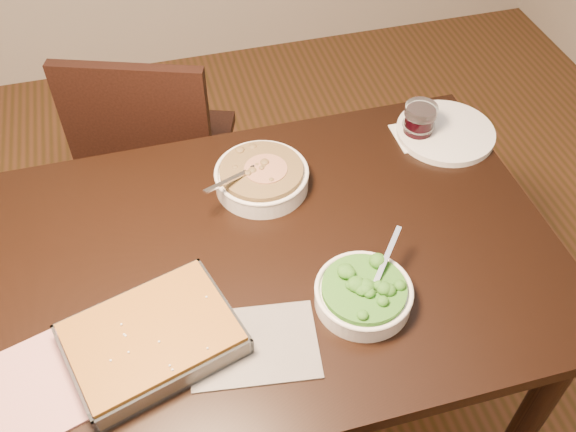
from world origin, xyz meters
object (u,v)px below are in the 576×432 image
object	(u,v)px
table	(259,281)
wine_tumbler	(419,120)
dinner_plate	(445,132)
broccoli_bowl	(363,293)
stew_bowl	(262,177)
chair_far	(156,152)
baking_dish	(152,339)

from	to	relation	value
table	wine_tumbler	bearing A→B (deg)	29.91
dinner_plate	broccoli_bowl	bearing A→B (deg)	-131.23
broccoli_bowl	wine_tumbler	bearing A→B (deg)	55.51
stew_bowl	chair_far	world-z (taller)	chair_far
stew_bowl	chair_far	distance (m)	0.60
stew_bowl	broccoli_bowl	size ratio (longest dim) A/B	1.14
wine_tumbler	dinner_plate	distance (m)	0.09
table	chair_far	xyz separation A→B (m)	(-0.18, 0.70, -0.14)
dinner_plate	stew_bowl	bearing A→B (deg)	-173.29
stew_bowl	wine_tumbler	bearing A→B (deg)	9.88
broccoli_bowl	dinner_plate	distance (m)	0.62
table	wine_tumbler	xyz separation A→B (m)	(0.52, 0.30, 0.15)
wine_tumbler	table	bearing A→B (deg)	-150.09
table	broccoli_bowl	size ratio (longest dim) A/B	6.61
stew_bowl	broccoli_bowl	bearing A→B (deg)	-72.74
stew_bowl	baking_dish	size ratio (longest dim) A/B	0.62
stew_bowl	dinner_plate	size ratio (longest dim) A/B	0.90
table	dinner_plate	xyz separation A→B (m)	(0.60, 0.28, 0.10)
broccoli_bowl	baking_dish	distance (m)	0.45
stew_bowl	wine_tumbler	distance (m)	0.47
broccoli_bowl	chair_far	bearing A→B (deg)	112.75
baking_dish	wine_tumbler	distance (m)	0.92
broccoli_bowl	dinner_plate	size ratio (longest dim) A/B	0.79
broccoli_bowl	chair_far	xyz separation A→B (m)	(-0.37, 0.89, -0.27)
dinner_plate	table	bearing A→B (deg)	-154.67
dinner_plate	chair_far	distance (m)	0.92
stew_bowl	wine_tumbler	size ratio (longest dim) A/B	2.47
table	chair_far	distance (m)	0.74
baking_dish	chair_far	distance (m)	0.92
dinner_plate	chair_far	xyz separation A→B (m)	(-0.78, 0.42, -0.25)
table	wine_tumbler	world-z (taller)	wine_tumbler
wine_tumbler	dinner_plate	xyz separation A→B (m)	(0.08, -0.02, -0.05)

